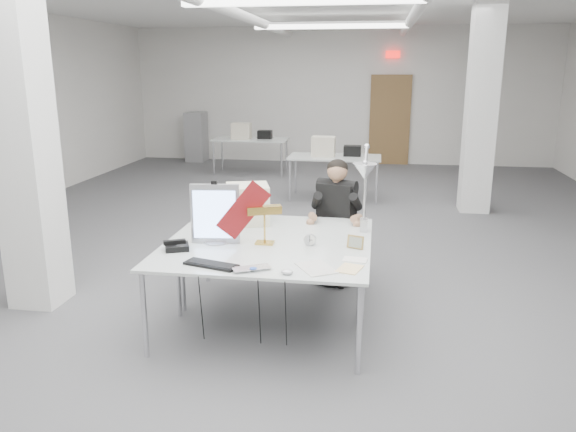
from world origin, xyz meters
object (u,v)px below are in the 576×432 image
seated_person (337,201)px  monitor (215,214)px  bankers_lamp (265,224)px  laptop (253,271)px  desk_phone (177,247)px  desk_main (258,259)px  office_chair (336,237)px  beige_monitor (248,204)px  architect_lamp (365,190)px

seated_person → monitor: 1.51m
seated_person → bankers_lamp: (-0.55, -1.10, 0.04)m
laptop → desk_phone: desk_phone is taller
desk_phone → desk_main: bearing=-29.8°
office_chair → monitor: size_ratio=1.88×
desk_main → desk_phone: size_ratio=9.22×
desk_main → seated_person: seated_person is taller
bankers_lamp → desk_phone: (-0.70, -0.28, -0.16)m
office_chair → beige_monitor: (-0.85, -0.50, 0.45)m
monitor → architect_lamp: size_ratio=0.58×
desk_main → architect_lamp: architect_lamp is taller
office_chair → bankers_lamp: (-0.55, -1.15, 0.44)m
laptop → bankers_lamp: bearing=65.6°
seated_person → bankers_lamp: 1.23m
architect_lamp → laptop: bearing=-147.0°
seated_person → monitor: size_ratio=1.66×
desk_main → architect_lamp: size_ratio=1.98×
seated_person → architect_lamp: bearing=-51.7°
office_chair → architect_lamp: architect_lamp is taller
desk_main → bankers_lamp: 0.42m
beige_monitor → architect_lamp: size_ratio=0.45×
monitor → office_chair: bearing=43.8°
office_chair → seated_person: (0.00, -0.05, 0.41)m
office_chair → monitor: bearing=-111.0°
desk_phone → bankers_lamp: bearing=-0.9°
architect_lamp → beige_monitor: bearing=144.0°
desk_phone → architect_lamp: bearing=-2.7°
laptop → architect_lamp: architect_lamp is taller
monitor → laptop: monitor is taller
monitor → desk_phone: bearing=-145.8°
monitor → beige_monitor: bearing=72.5°
beige_monitor → architect_lamp: architect_lamp is taller
beige_monitor → office_chair: bearing=14.0°
desk_phone → beige_monitor: bearing=43.9°
desk_phone → beige_monitor: beige_monitor is taller
laptop → architect_lamp: (0.79, 0.99, 0.44)m
beige_monitor → bankers_lamp: bearing=-82.0°
monitor → desk_phone: 0.44m
laptop → desk_phone: bearing=121.8°
desk_phone → architect_lamp: architect_lamp is taller
office_chair → bankers_lamp: size_ratio=2.72×
laptop → architect_lamp: 1.34m
desk_phone → architect_lamp: (1.55, 0.56, 0.43)m
bankers_lamp → architect_lamp: 0.93m
laptop → bankers_lamp: bankers_lamp is taller
bankers_lamp → architect_lamp: size_ratio=0.40×
seated_person → architect_lamp: size_ratio=0.96×
bankers_lamp → laptop: bearing=-107.3°
desk_phone → beige_monitor: 1.03m
monitor → laptop: 0.86m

